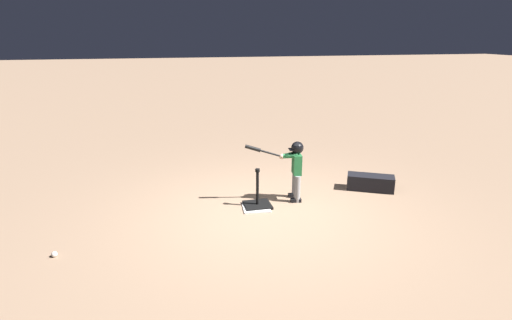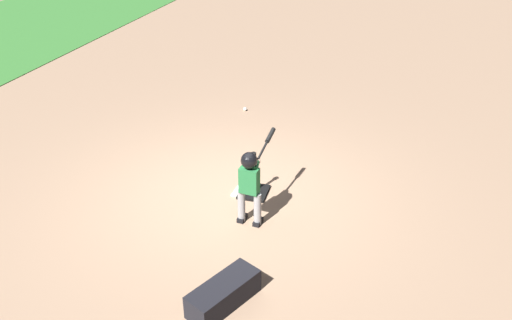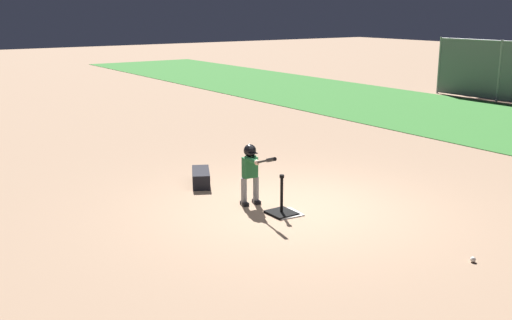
# 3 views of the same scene
# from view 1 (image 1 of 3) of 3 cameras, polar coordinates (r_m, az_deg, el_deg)

# --- Properties ---
(ground_plane) EXTENTS (90.00, 90.00, 0.00)m
(ground_plane) POSITION_cam_1_polar(r_m,az_deg,el_deg) (6.47, 1.75, -7.77)
(ground_plane) COLOR #93755B
(home_plate) EXTENTS (0.48, 0.48, 0.02)m
(home_plate) POSITION_cam_1_polar(r_m,az_deg,el_deg) (6.69, 0.01, -6.77)
(home_plate) COLOR white
(home_plate) RESTS_ON ground_plane
(batting_tee) EXTENTS (0.45, 0.40, 0.66)m
(batting_tee) POSITION_cam_1_polar(r_m,az_deg,el_deg) (6.73, 0.21, -5.94)
(batting_tee) COLOR black
(batting_tee) RESTS_ON ground_plane
(batter_child) EXTENTS (0.99, 0.34, 1.05)m
(batter_child) POSITION_cam_1_polar(r_m,az_deg,el_deg) (6.83, 5.52, -0.52)
(batter_child) COLOR gray
(batter_child) RESTS_ON ground_plane
(baseball) EXTENTS (0.07, 0.07, 0.07)m
(baseball) POSITION_cam_1_polar(r_m,az_deg,el_deg) (5.94, -26.85, -11.91)
(baseball) COLOR white
(baseball) RESTS_ON ground_plane
(equipment_bag) EXTENTS (0.89, 0.68, 0.28)m
(equipment_bag) POSITION_cam_1_polar(r_m,az_deg,el_deg) (7.70, 16.03, -3.11)
(equipment_bag) COLOR black
(equipment_bag) RESTS_ON ground_plane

